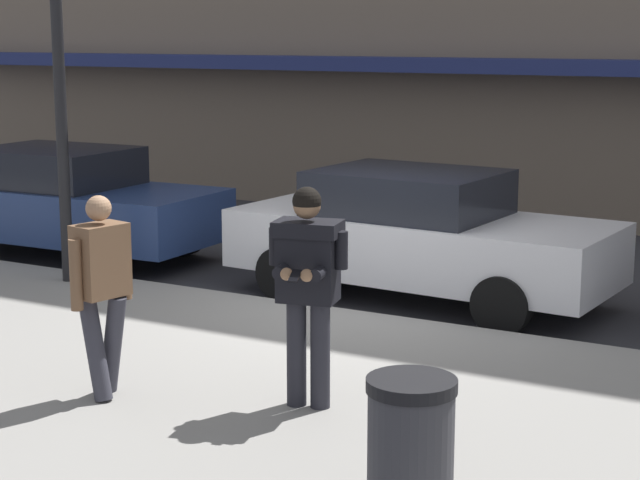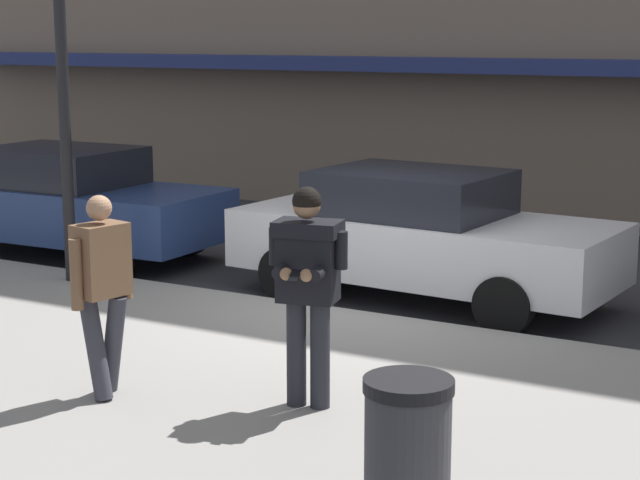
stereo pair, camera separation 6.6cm
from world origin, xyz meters
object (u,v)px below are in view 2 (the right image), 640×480
at_px(man_texting_on_phone, 308,273).
at_px(trash_bin, 407,457).
at_px(street_lamp_post, 61,31).
at_px(parked_sedan_mid, 421,235).
at_px(pedestrian_dark_coat, 102,283).
at_px(parked_sedan_near, 67,201).

relative_size(man_texting_on_phone, trash_bin, 1.84).
bearing_deg(man_texting_on_phone, street_lamp_post, 152.78).
bearing_deg(trash_bin, man_texting_on_phone, 135.09).
relative_size(parked_sedan_mid, man_texting_on_phone, 2.55).
bearing_deg(trash_bin, pedestrian_dark_coat, 162.24).
bearing_deg(parked_sedan_near, pedestrian_dark_coat, -44.77).
relative_size(pedestrian_dark_coat, street_lamp_post, 0.35).
relative_size(parked_sedan_mid, trash_bin, 4.70).
distance_m(parked_sedan_mid, man_texting_on_phone, 4.29).
bearing_deg(parked_sedan_mid, street_lamp_post, -156.40).
height_order(parked_sedan_mid, man_texting_on_phone, man_texting_on_phone).
height_order(pedestrian_dark_coat, street_lamp_post, street_lamp_post).
bearing_deg(parked_sedan_near, street_lamp_post, -46.62).
distance_m(man_texting_on_phone, trash_bin, 2.41).
bearing_deg(parked_sedan_near, man_texting_on_phone, -32.71).
bearing_deg(parked_sedan_mid, parked_sedan_near, -178.44).
xyz_separation_m(street_lamp_post, trash_bin, (6.44, -4.11, -2.51)).
bearing_deg(man_texting_on_phone, parked_sedan_mid, 102.02).
height_order(man_texting_on_phone, trash_bin, man_texting_on_phone).
height_order(parked_sedan_near, trash_bin, parked_sedan_near).
distance_m(street_lamp_post, trash_bin, 8.04).
xyz_separation_m(parked_sedan_near, parked_sedan_mid, (5.38, 0.15, 0.00)).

